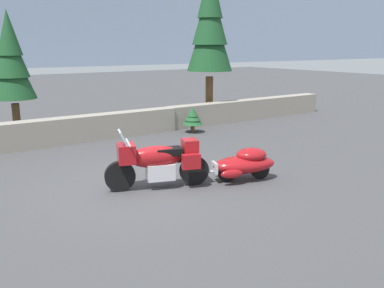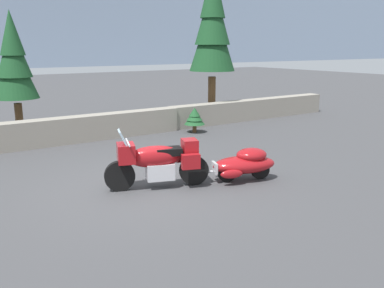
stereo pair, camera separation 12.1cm
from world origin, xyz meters
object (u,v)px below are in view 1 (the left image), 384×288
at_px(pine_tree_secondary, 11,60).
at_px(pine_tree_tall, 210,23).
at_px(touring_motorcycle, 157,160).
at_px(car_shaped_trailer, 244,163).

bearing_deg(pine_tree_secondary, pine_tree_tall, -4.84).
xyz_separation_m(touring_motorcycle, pine_tree_tall, (6.12, 6.24, 3.33)).
xyz_separation_m(car_shaped_trailer, pine_tree_tall, (4.20, 6.92, 3.54)).
bearing_deg(car_shaped_trailer, pine_tree_secondary, 113.76).
height_order(touring_motorcycle, car_shaped_trailer, touring_motorcycle).
relative_size(touring_motorcycle, pine_tree_tall, 0.35).
xyz_separation_m(touring_motorcycle, pine_tree_secondary, (-1.41, 6.88, 2.00)).
relative_size(pine_tree_tall, pine_tree_secondary, 1.50).
height_order(car_shaped_trailer, pine_tree_secondary, pine_tree_secondary).
distance_m(touring_motorcycle, car_shaped_trailer, 2.05).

